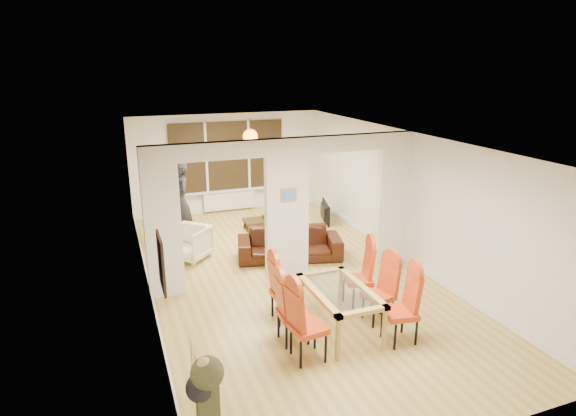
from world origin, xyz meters
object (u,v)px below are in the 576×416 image
dining_table (339,310)px  dining_chair_rb (379,291)px  coffee_table (266,223)px  armchair (189,243)px  dining_chair_la (308,322)px  dining_chair_rc (358,275)px  television (322,212)px  bowl (267,217)px  dining_chair_ra (400,307)px  dining_chair_lc (286,289)px  dining_chair_lb (293,308)px  bottle (270,211)px  person (180,202)px  sofa (289,244)px

dining_table → dining_chair_rb: size_ratio=1.43×
coffee_table → dining_table: bearing=-95.0°
dining_chair_rb → armchair: bearing=111.1°
dining_chair_la → armchair: size_ratio=1.45×
dining_chair_rb → dining_chair_rc: (-0.04, 0.57, 0.02)m
dining_chair_la → television: size_ratio=1.22×
bowl → dining_table: bearing=-95.4°
dining_chair_ra → armchair: dining_chair_ra is taller
dining_chair_ra → coffee_table: 5.39m
dining_chair_lc → dining_chair_lb: bearing=-101.6°
bottle → dining_chair_la: bearing=-103.4°
television → dining_chair_la: bearing=168.3°
dining_table → dining_chair_rc: bearing=43.4°
dining_chair_ra → dining_chair_rb: size_ratio=1.06×
dining_chair_ra → television: size_ratio=1.20×
person → television: bearing=85.4°
sofa → bottle: 2.04m
dining_chair_la → dining_chair_lb: size_ratio=1.06×
bottle → armchair: bearing=-148.7°
dining_chair_la → person: (-0.90, 5.06, 0.38)m
bottle → dining_chair_rc: bearing=-89.0°
dining_chair_rb → dining_chair_rc: 0.57m
dining_chair_rb → dining_chair_rc: bearing=81.5°
person → bottle: person is taller
dining_chair_rb → sofa: (-0.38, 2.83, -0.20)m
dining_chair_ra → dining_chair_rc: (-0.03, 1.17, -0.01)m
person → dining_chair_lb: bearing=3.1°
sofa → dining_chair_la: bearing=-92.6°
dining_chair_la → dining_chair_rc: dining_chair_la is taller
dining_chair_rc → bowl: (-0.18, 4.27, -0.26)m
armchair → person: size_ratio=0.41×
dining_chair_la → sofa: dining_chair_la is taller
dining_table → bottle: dining_table is taller
dining_table → coffee_table: dining_table is taller
sofa → dining_chair_rc: bearing=-67.2°
dining_chair_rc → dining_chair_lc: bearing=-163.8°
bottle → bowl: (-0.10, -0.02, -0.12)m
person → bowl: size_ratio=8.88×
dining_chair_ra → bowl: dining_chair_ra is taller
dining_chair_ra → dining_chair_rc: bearing=102.1°
dining_chair_la → bottle: 5.53m
person → dining_chair_rc: bearing=22.0°
dining_chair_rc → sofa: dining_chair_rc is taller
dining_chair_lc → person: size_ratio=0.56×
dining_chair_ra → bottle: 5.46m
dining_chair_la → bowl: size_ratio=5.24×
dining_table → dining_chair_lc: 0.87m
dining_chair_la → dining_chair_lc: 1.07m
dining_chair_lc → dining_chair_la: bearing=-95.3°
armchair → television: (3.52, 1.20, -0.09)m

